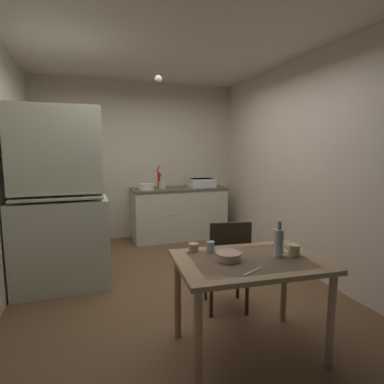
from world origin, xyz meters
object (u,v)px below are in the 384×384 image
sink_basin (201,183)px  teacup_mint (194,247)px  glass_bottle (279,242)px  hutch_cabinet (60,205)px  chair_far_side (227,263)px  dining_table (250,272)px  mixing_bowl_counter (146,187)px  hand_pump (159,179)px  serving_bowl_wide (228,256)px

sink_basin → teacup_mint: size_ratio=5.44×
teacup_mint → glass_bottle: glass_bottle is taller
hutch_cabinet → chair_far_side: size_ratio=2.23×
teacup_mint → chair_far_side: bearing=34.2°
dining_table → chair_far_side: bearing=80.4°
mixing_bowl_counter → chair_far_side: size_ratio=0.30×
sink_basin → hand_pump: size_ratio=1.13×
hutch_cabinet → teacup_mint: (1.08, -1.39, -0.17)m
sink_basin → serving_bowl_wide: 3.28m
sink_basin → mixing_bowl_counter: 1.00m
glass_bottle → serving_bowl_wide: bearing=171.8°
mixing_bowl_counter → chair_far_side: (0.30, -2.51, -0.46)m
chair_far_side → serving_bowl_wide: chair_far_side is taller
hutch_cabinet → serving_bowl_wide: hutch_cabinet is taller
mixing_bowl_counter → glass_bottle: size_ratio=0.95×
serving_bowl_wide → glass_bottle: 0.41m
mixing_bowl_counter → glass_bottle: 3.17m
hand_pump → dining_table: 3.24m
hand_pump → teacup_mint: hand_pump is taller
sink_basin → hand_pump: hand_pump is taller
mixing_bowl_counter → dining_table: mixing_bowl_counter is taller
hutch_cabinet → mixing_bowl_counter: 1.88m
teacup_mint → glass_bottle: size_ratio=0.29×
sink_basin → dining_table: size_ratio=0.38×
chair_far_side → teacup_mint: size_ratio=11.16×
hutch_cabinet → glass_bottle: (1.66, -1.71, -0.09)m
hand_pump → dining_table: bearing=-90.7°
mixing_bowl_counter → dining_table: bearing=-86.3°
mixing_bowl_counter → hand_pump: bearing=21.7°
glass_bottle → chair_far_side: bearing=102.0°
sink_basin → chair_far_side: size_ratio=0.49×
chair_far_side → glass_bottle: (0.13, -0.62, 0.37)m
sink_basin → chair_far_side: (-0.69, -2.56, -0.49)m
serving_bowl_wide → dining_table: bearing=-13.6°
dining_table → teacup_mint: 0.48m
teacup_mint → hutch_cabinet: bearing=127.9°
dining_table → glass_bottle: 0.32m
hutch_cabinet → serving_bowl_wide: bearing=-52.6°
glass_bottle → hand_pump: bearing=93.5°
hutch_cabinet → sink_basin: (2.22, 1.47, 0.03)m
dining_table → chair_far_side: chair_far_side is taller
hutch_cabinet → mixing_bowl_counter: (1.22, 1.42, -0.00)m
sink_basin → chair_far_side: 2.70m
glass_bottle → dining_table: bearing=175.5°
sink_basin → teacup_mint: 3.09m
hand_pump → chair_far_side: (0.07, -2.61, -0.58)m
mixing_bowl_counter → teacup_mint: size_ratio=3.30×
mixing_bowl_counter → sink_basin: bearing=2.9°
sink_basin → teacup_mint: sink_basin is taller
hand_pump → dining_table: size_ratio=0.34×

